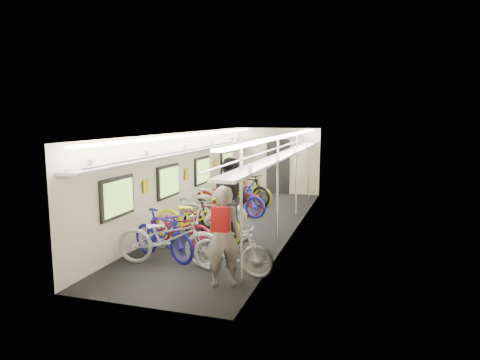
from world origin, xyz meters
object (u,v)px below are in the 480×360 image
Objects in this scene: bicycle_0 at (169,238)px; passenger_near at (223,236)px; bicycle_1 at (163,235)px; backpack at (221,219)px; passenger_mid at (230,199)px.

bicycle_0 is 1.20× the size of passenger_near.
passenger_near reaches higher than bicycle_1.
bicycle_0 is 2.03m from backpack.
backpack is (0.16, -0.53, 0.43)m from passenger_near.
passenger_mid is at bearing -6.57° from bicycle_1.
bicycle_1 is 4.42× the size of backpack.
passenger_near is 4.49× the size of backpack.
bicycle_0 is 1.07× the size of passenger_mid.
passenger_near reaches higher than backpack.
backpack reaches higher than bicycle_0.
passenger_mid is (-0.71, 2.56, 0.10)m from passenger_near.
backpack is at bearing 130.35° from passenger_mid.
backpack reaches higher than bicycle_1.
bicycle_0 is 2.04m from passenger_mid.
bicycle_1 is at bearing 37.66° from bicycle_0.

